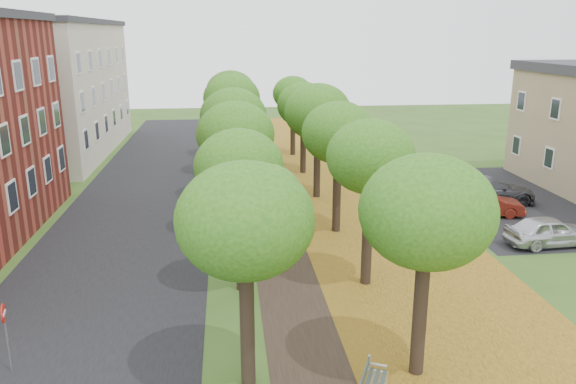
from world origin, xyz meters
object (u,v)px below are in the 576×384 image
object	(u,v)px
car_white	(446,177)
car_silver	(550,231)
car_red	(486,204)
street_sign	(5,322)
car_grey	(488,190)

from	to	relation	value
car_white	car_silver	bearing A→B (deg)	-174.98
car_red	car_white	xyz separation A→B (m)	(0.00, 5.73, 0.04)
street_sign	car_white	world-z (taller)	street_sign
street_sign	car_white	distance (m)	26.85
car_red	car_white	distance (m)	5.73
car_red	car_white	bearing A→B (deg)	10.84
street_sign	car_red	xyz separation A→B (m)	(19.95, 12.21, -0.92)
car_silver	car_grey	size ratio (longest dim) A/B	0.76
car_grey	car_white	distance (m)	3.73
car_red	car_white	size ratio (longest dim) A/B	0.80
car_silver	car_grey	bearing A→B (deg)	-5.63
car_red	car_white	world-z (taller)	car_white
car_red	car_grey	size ratio (longest dim) A/B	0.72
street_sign	car_grey	size ratio (longest dim) A/B	0.40
car_silver	car_red	distance (m)	4.61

